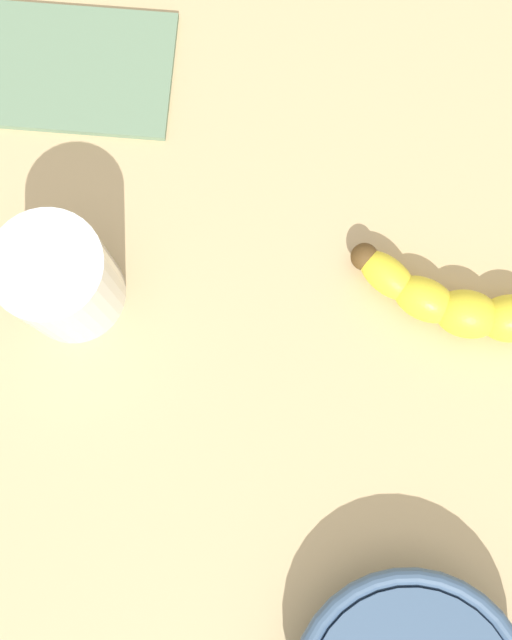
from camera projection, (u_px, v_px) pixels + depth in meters
wooden_tabletop at (266, 380)px, 58.14cm from camera, size 120.00×120.00×3.00cm
banana at (493, 303)px, 55.92cm from camera, size 20.42×6.93×3.47cm
smoothie_glass at (65, 280)px, 53.76cm from camera, size 7.55×7.55×8.55cm
folded_napkin at (77, 69)px, 60.84cm from camera, size 15.45×10.59×0.60cm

